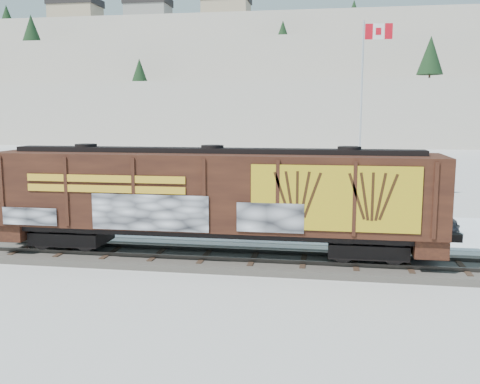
% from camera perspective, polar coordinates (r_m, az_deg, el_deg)
% --- Properties ---
extents(ground, '(500.00, 500.00, 0.00)m').
position_cam_1_polar(ground, '(21.88, 1.52, -7.67)').
color(ground, white).
rests_on(ground, ground).
extents(rail_track, '(50.00, 3.40, 0.43)m').
position_cam_1_polar(rail_track, '(21.84, 1.52, -7.30)').
color(rail_track, '#59544C').
rests_on(rail_track, ground).
extents(parking_strip, '(40.00, 8.00, 0.03)m').
position_cam_1_polar(parking_strip, '(29.11, 3.55, -3.61)').
color(parking_strip, white).
rests_on(parking_strip, ground).
extents(hillside, '(360.00, 110.00, 93.00)m').
position_cam_1_polar(hillside, '(160.87, 8.50, 11.22)').
color(hillside, white).
rests_on(hillside, ground).
extents(hopper_railcar, '(17.87, 3.06, 4.26)m').
position_cam_1_polar(hopper_railcar, '(21.57, -2.93, -0.26)').
color(hopper_railcar, black).
rests_on(hopper_railcar, rail_track).
extents(flagpole, '(2.30, 0.90, 12.03)m').
position_cam_1_polar(flagpole, '(36.86, 12.85, 5.72)').
color(flagpole, silver).
rests_on(flagpole, ground).
extents(car_silver, '(5.05, 3.65, 1.60)m').
position_cam_1_polar(car_silver, '(27.61, -0.46, -2.53)').
color(car_silver, '#B0B3B8').
rests_on(car_silver, parking_strip).
extents(car_white, '(4.88, 2.24, 1.55)m').
position_cam_1_polar(car_white, '(28.71, 9.59, -2.27)').
color(car_white, silver).
rests_on(car_white, parking_strip).
extents(car_dark, '(5.37, 3.62, 1.44)m').
position_cam_1_polar(car_dark, '(28.92, 17.53, -2.58)').
color(car_dark, '#21242A').
rests_on(car_dark, parking_strip).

